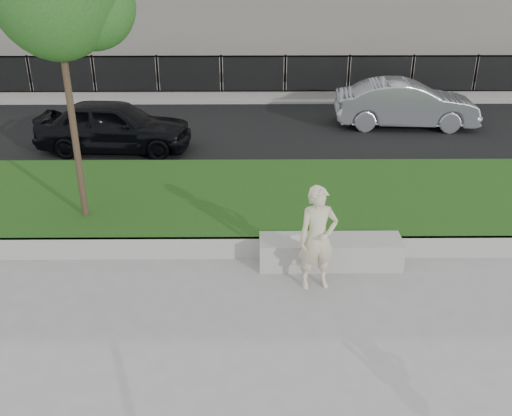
{
  "coord_description": "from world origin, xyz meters",
  "views": [
    {
      "loc": [
        0.42,
        -7.75,
        5.08
      ],
      "look_at": [
        0.5,
        1.2,
        0.9
      ],
      "focal_mm": 40.0,
      "sensor_mm": 36.0,
      "label": 1
    }
  ],
  "objects_px": {
    "stone_bench": "(330,252)",
    "man": "(318,238)",
    "car_dark": "(114,126)",
    "book": "(298,238)",
    "car_silver": "(406,104)"
  },
  "relations": [
    {
      "from": "stone_bench",
      "to": "car_dark",
      "type": "relative_size",
      "value": 0.61
    },
    {
      "from": "man",
      "to": "book",
      "type": "distance_m",
      "value": 0.83
    },
    {
      "from": "stone_bench",
      "to": "man",
      "type": "distance_m",
      "value": 0.96
    },
    {
      "from": "stone_bench",
      "to": "book",
      "type": "distance_m",
      "value": 0.63
    },
    {
      "from": "man",
      "to": "stone_bench",
      "type": "bearing_deg",
      "value": 54.13
    },
    {
      "from": "stone_bench",
      "to": "car_silver",
      "type": "distance_m",
      "value": 8.72
    },
    {
      "from": "car_dark",
      "to": "stone_bench",
      "type": "bearing_deg",
      "value": -136.26
    },
    {
      "from": "stone_bench",
      "to": "car_dark",
      "type": "height_order",
      "value": "car_dark"
    },
    {
      "from": "car_dark",
      "to": "car_silver",
      "type": "distance_m",
      "value": 8.48
    },
    {
      "from": "man",
      "to": "book",
      "type": "xyz_separation_m",
      "value": [
        -0.25,
        0.7,
        -0.36
      ]
    },
    {
      "from": "stone_bench",
      "to": "book",
      "type": "relative_size",
      "value": 10.53
    },
    {
      "from": "stone_bench",
      "to": "car_silver",
      "type": "bearing_deg",
      "value": 68.04
    },
    {
      "from": "book",
      "to": "car_silver",
      "type": "relative_size",
      "value": 0.06
    },
    {
      "from": "stone_bench",
      "to": "car_silver",
      "type": "xyz_separation_m",
      "value": [
        3.26,
        8.08,
        0.47
      ]
    },
    {
      "from": "car_dark",
      "to": "man",
      "type": "bearing_deg",
      "value": -141.03
    }
  ]
}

